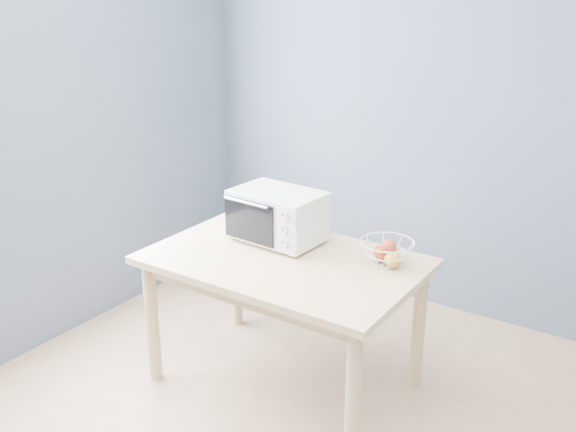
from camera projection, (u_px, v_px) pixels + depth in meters
The scene contains 4 objects.
room at pixel (268, 232), 2.16m from camera, with size 4.01×4.51×2.61m.
dining_table at pixel (284, 275), 3.37m from camera, with size 1.40×0.90×0.75m.
toaster_oven at pixel (275, 214), 3.51m from camera, with size 0.51×0.38×0.29m.
fruit_basket at pixel (388, 252), 3.23m from camera, with size 0.32×0.32×0.14m.
Camera 1 is at (1.18, -1.64, 2.08)m, focal length 40.00 mm.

